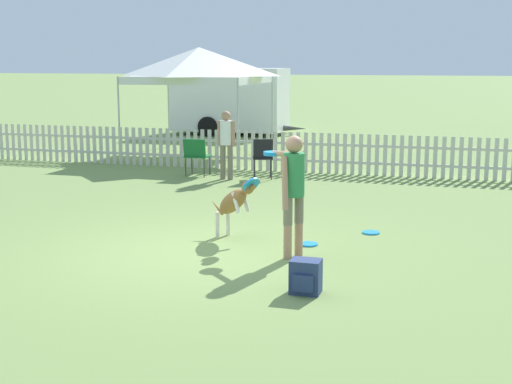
% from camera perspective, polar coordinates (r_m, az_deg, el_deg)
% --- Properties ---
extents(ground_plane, '(240.00, 240.00, 0.00)m').
position_cam_1_polar(ground_plane, '(9.68, -4.23, -4.85)').
color(ground_plane, olive).
extents(handler_person, '(0.76, 1.01, 1.61)m').
position_cam_1_polar(handler_person, '(9.25, 2.92, 0.84)').
color(handler_person, tan).
rests_on(handler_person, ground_plane).
extents(leaping_dog, '(0.94, 0.69, 0.97)m').
position_cam_1_polar(leaping_dog, '(10.21, -1.72, -0.71)').
color(leaping_dog, olive).
rests_on(leaping_dog, ground_plane).
extents(frisbee_near_handler, '(0.26, 0.26, 0.02)m').
position_cam_1_polar(frisbee_near_handler, '(10.06, 4.23, -4.18)').
color(frisbee_near_handler, '#1E8CD8').
rests_on(frisbee_near_handler, ground_plane).
extents(frisbee_near_dog, '(0.26, 0.26, 0.02)m').
position_cam_1_polar(frisbee_near_dog, '(10.84, 9.18, -3.22)').
color(frisbee_near_dog, '#1E8CD8').
rests_on(frisbee_near_dog, ground_plane).
extents(backpack_on_grass, '(0.33, 0.29, 0.38)m').
position_cam_1_polar(backpack_on_grass, '(7.98, 3.99, -6.78)').
color(backpack_on_grass, navy).
rests_on(backpack_on_grass, ground_plane).
extents(picket_fence, '(25.19, 0.04, 0.93)m').
position_cam_1_polar(picket_fence, '(16.43, 4.62, 3.15)').
color(picket_fence, beige).
rests_on(picket_fence, ground_plane).
extents(folding_chair_blue_left, '(0.55, 0.56, 0.89)m').
position_cam_1_polar(folding_chair_blue_left, '(15.51, 0.56, 3.00)').
color(folding_chair_blue_left, '#333338').
rests_on(folding_chair_blue_left, ground_plane).
extents(folding_chair_center, '(0.53, 0.55, 0.85)m').
position_cam_1_polar(folding_chair_center, '(15.97, -4.79, 3.08)').
color(folding_chair_center, '#333338').
rests_on(folding_chair_center, ground_plane).
extents(canopy_tent_main, '(3.23, 3.23, 2.90)m').
position_cam_1_polar(canopy_tent_main, '(19.34, -4.58, 10.07)').
color(canopy_tent_main, '#B2B2B2').
rests_on(canopy_tent_main, ground_plane).
extents(spectator_standing, '(0.41, 0.27, 1.49)m').
position_cam_1_polar(spectator_standing, '(15.43, -2.39, 4.27)').
color(spectator_standing, '#7A705B').
rests_on(spectator_standing, ground_plane).
extents(equipment_trailer, '(4.68, 2.27, 2.29)m').
position_cam_1_polar(equipment_trailer, '(25.15, -2.08, 7.41)').
color(equipment_trailer, white).
rests_on(equipment_trailer, ground_plane).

